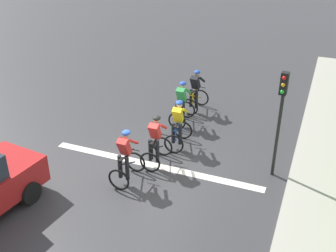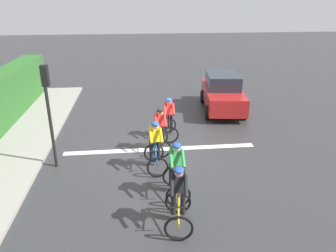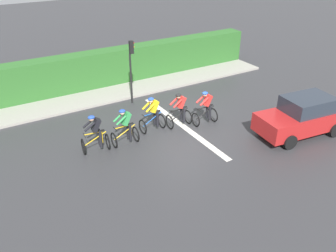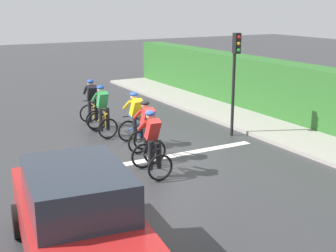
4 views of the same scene
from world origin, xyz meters
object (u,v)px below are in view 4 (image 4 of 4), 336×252
Objects in this scene: cyclist_second at (102,112)px; car_red at (76,216)px; traffic_light_near_crossing at (235,69)px; cyclist_fourth at (147,132)px; cyclist_lead at (92,104)px; cyclist_trailing at (152,145)px; cyclist_mid at (136,120)px.

car_red is (-3.23, -7.14, 0.08)m from cyclist_second.
cyclist_fourth is at bearing -168.52° from traffic_light_near_crossing.
car_red is at bearing -128.69° from cyclist_fourth.
cyclist_trailing is at bearing -93.81° from cyclist_lead.
cyclist_mid is 2.55m from cyclist_trailing.
cyclist_trailing is (-0.44, -1.17, 0.00)m from cyclist_fourth.
cyclist_lead is 5.33m from cyclist_trailing.
cyclist_trailing is at bearing -154.55° from traffic_light_near_crossing.
cyclist_second is at bearing -94.79° from cyclist_lead.
cyclist_lead is 5.17m from traffic_light_near_crossing.
cyclist_mid is at bearing 170.11° from traffic_light_near_crossing.
cyclist_trailing is at bearing -106.01° from cyclist_mid.
cyclist_mid is 3.59m from traffic_light_near_crossing.
cyclist_lead is 1.00× the size of cyclist_second.
traffic_light_near_crossing is (3.95, 1.88, 1.43)m from cyclist_trailing.
cyclist_lead and cyclist_second have the same top height.
traffic_light_near_crossing is (6.93, 4.99, 1.35)m from car_red.
cyclist_trailing is (-0.70, -2.45, 0.00)m from cyclist_mid.
cyclist_second is 4.04m from cyclist_trailing.
traffic_light_near_crossing reaches higher than cyclist_mid.
cyclist_trailing is 4.60m from traffic_light_near_crossing.
cyclist_second is 2.87m from cyclist_fourth.
cyclist_mid and cyclist_fourth have the same top height.
cyclist_mid is (0.46, -1.58, 0.00)m from cyclist_second.
cyclist_fourth and cyclist_trailing have the same top height.
car_red is at bearing -133.82° from cyclist_trailing.
traffic_light_near_crossing is at bearing 11.48° from cyclist_fourth.
cyclist_lead is 2.89m from cyclist_mid.
cyclist_fourth is at bearing -88.79° from cyclist_lead.
cyclist_second is 1.00× the size of cyclist_trailing.
cyclist_lead is at bearing 85.21° from cyclist_second.
car_red reaches higher than cyclist_trailing.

